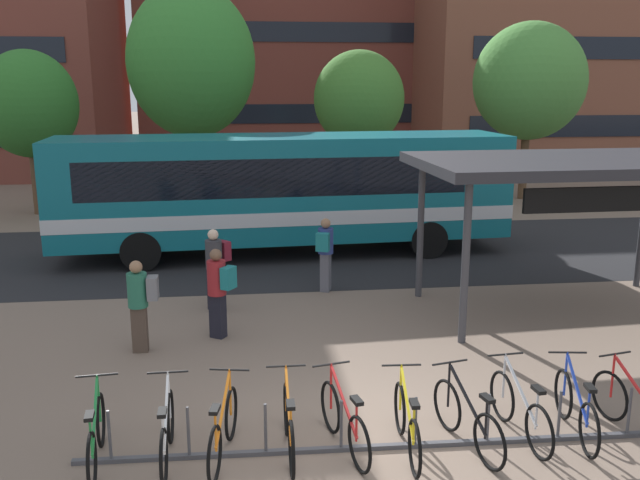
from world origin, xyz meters
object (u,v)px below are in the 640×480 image
Objects in this scene: parked_bicycle_black_6 at (467,420)px; parked_bicycle_blue_8 at (576,409)px; street_tree_2 at (359,99)px; commuter_maroon_pack_2 at (215,263)px; parked_bicycle_white_1 at (167,434)px; street_tree_1 at (29,104)px; parked_bicycle_green_0 at (96,437)px; commuter_grey_pack_3 at (140,300)px; commuter_teal_pack_0 at (325,250)px; transit_shelter at (572,168)px; street_tree_3 at (191,62)px; parked_bicycle_yellow_5 at (407,425)px; city_bus at (286,189)px; parked_bicycle_orange_2 at (223,431)px; street_tree_0 at (529,82)px; parked_bicycle_silver_7 at (520,411)px; parked_bicycle_orange_3 at (289,426)px; parked_bicycle_red_4 at (344,423)px; commuter_teal_pack_1 at (218,287)px; parked_bicycle_red_9 at (637,410)px.

parked_bicycle_black_6 and parked_bicycle_blue_8 have the same top height.
commuter_maroon_pack_2 is at bearing -113.02° from street_tree_2.
street_tree_1 is (-6.18, 17.05, 3.44)m from parked_bicycle_white_1.
parked_bicycle_green_0 is 3.72m from commuter_grey_pack_3.
street_tree_1 is (-8.99, 10.29, 2.86)m from commuter_teal_pack_0.
street_tree_2 is (0.08, 17.53, 3.57)m from parked_bicycle_blue_8.
parked_bicycle_white_1 is at bearing -107.09° from street_tree_2.
transit_shelter is 0.75× the size of street_tree_3.
commuter_teal_pack_0 is at bearing 4.78° from parked_bicycle_yellow_5.
parked_bicycle_blue_8 is 20.83m from street_tree_1.
parked_bicycle_black_6 is at bearing -76.53° from street_tree_3.
street_tree_2 is (11.58, 0.51, 0.13)m from street_tree_1.
street_tree_3 is (-2.92, 8.43, 3.53)m from city_bus.
parked_bicycle_orange_2 is at bearing -105.02° from street_tree_2.
parked_bicycle_white_1 is at bearing -123.85° from street_tree_0.
parked_bicycle_orange_2 is 0.21× the size of street_tree_3.
parked_bicycle_orange_3 is at bearing 85.86° from parked_bicycle_silver_7.
transit_shelter is 7.36m from commuter_maroon_pack_2.
parked_bicycle_orange_2 and parked_bicycle_red_4 have the same top height.
street_tree_0 is at bearing -30.13° from parked_bicycle_orange_3.
parked_bicycle_blue_8 is (2.33, 0.16, 0.00)m from parked_bicycle_yellow_5.
parked_bicycle_yellow_5 is 0.28× the size of transit_shelter.
parked_bicycle_orange_3 is 5.96m from commuter_maroon_pack_2.
street_tree_2 is at bearing -174.73° from street_tree_0.
parked_bicycle_red_4 is at bearing 72.60° from parked_bicycle_black_6.
parked_bicycle_orange_3 is at bearing -90.42° from parked_bicycle_white_1.
parked_bicycle_yellow_5 is 1.03× the size of commuter_teal_pack_0.
parked_bicycle_blue_8 is at bearing -90.27° from street_tree_2.
street_tree_1 is (-10.74, 16.99, 3.44)m from parked_bicycle_silver_7.
parked_bicycle_red_4 is 0.25× the size of street_tree_0.
street_tree_1 reaches higher than commuter_teal_pack_1.
commuter_teal_pack_1 is at bearing 39.30° from parked_bicycle_silver_7.
parked_bicycle_orange_2 is 0.82m from parked_bicycle_orange_3.
transit_shelter is at bearing -49.59° from city_bus.
transit_shelter reaches higher than commuter_maroon_pack_2.
parked_bicycle_red_9 is at bearing 151.58° from commuter_grey_pack_3.
parked_bicycle_red_4 is (0.71, 0.01, 0.00)m from parked_bicycle_orange_3.
street_tree_3 is (-0.73, 18.78, 4.92)m from parked_bicycle_white_1.
parked_bicycle_orange_2 is at bearing -91.50° from parked_bicycle_white_1.
parked_bicycle_red_4 is at bearing -118.81° from street_tree_0.
commuter_teal_pack_0 is at bearing -73.59° from street_tree_3.
parked_bicycle_silver_7 is at bearing 72.22° from parked_bicycle_red_9.
street_tree_3 reaches higher than parked_bicycle_orange_2.
commuter_teal_pack_1 is (1.38, 4.18, 0.58)m from parked_bicycle_green_0.
commuter_teal_pack_0 reaches higher than parked_bicycle_red_9.
parked_bicycle_green_0 is at bearing 77.87° from parked_bicycle_red_4.
parked_bicycle_silver_7 is at bearing -101.48° from parked_bicycle_red_4.
city_bus is 7.09× the size of parked_bicycle_blue_8.
parked_bicycle_white_1 is 2.21m from parked_bicycle_red_4.
parked_bicycle_yellow_5 and parked_bicycle_silver_7 have the same top height.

